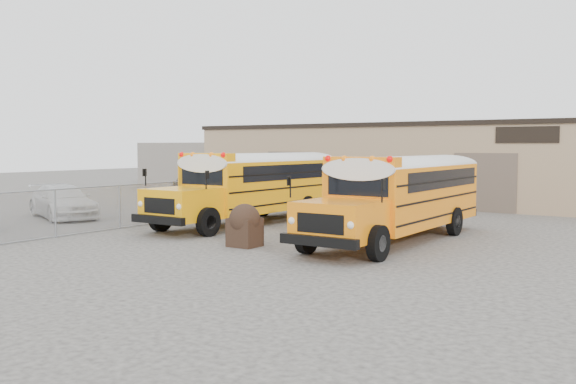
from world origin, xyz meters
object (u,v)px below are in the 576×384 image
Objects in this scene: school_bus_right at (460,182)px; car_white at (63,201)px; school_bus_left at (331,176)px; car_dark at (198,190)px; tarp_bundle at (245,225)px.

car_white is at bearing -150.77° from school_bus_right.
car_dark is at bearing -173.73° from school_bus_left.
car_white is 1.11× the size of car_dark.
school_bus_left is 7.40× the size of tarp_bundle.
car_dark is (-8.45, -0.93, -1.02)m from school_bus_left.
school_bus_left is at bearing 170.37° from school_bus_right.
car_dark is at bearing 178.83° from school_bus_right.
car_dark is (0.06, 9.20, 0.02)m from car_white.
car_white is at bearing 171.51° from tarp_bundle.
school_bus_right is (7.36, -1.25, -0.03)m from school_bus_left.
tarp_bundle is 16.52m from car_dark.
school_bus_right reaches higher than car_dark.
tarp_bundle is 0.30× the size of car_dark.
car_dark reaches higher than tarp_bundle.
car_white is (-12.34, 1.84, 0.03)m from tarp_bundle.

